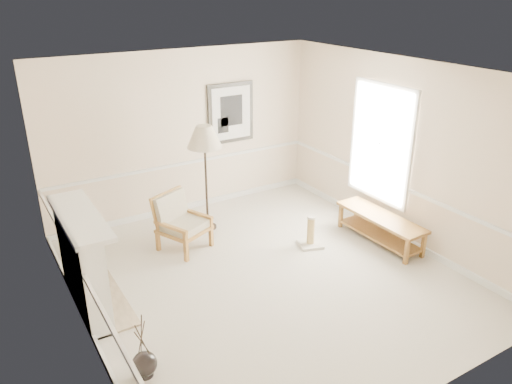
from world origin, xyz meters
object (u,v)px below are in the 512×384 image
floor_vase (145,365)px  floor_lamp (204,140)px  bench (380,224)px  scratching_post (311,236)px  armchair (179,219)px

floor_vase → floor_lamp: bearing=52.9°
bench → floor_lamp: bearing=139.0°
floor_vase → floor_lamp: (2.13, 2.81, 1.43)m
floor_vase → scratching_post: (3.26, 1.39, 0.02)m
armchair → scratching_post: armchair is taller
floor_vase → bench: 4.40m
bench → scratching_post: bearing=155.9°
floor_vase → scratching_post: bearing=23.1°
armchair → scratching_post: 2.11m
armchair → scratching_post: (1.80, -1.06, -0.32)m
armchair → floor_lamp: floor_lamp is taller
armchair → scratching_post: size_ratio=1.79×
floor_vase → floor_lamp: floor_lamp is taller
scratching_post → floor_lamp: bearing=128.5°
floor_lamp → scratching_post: 2.30m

